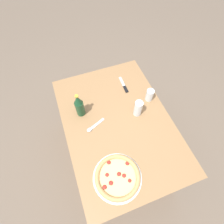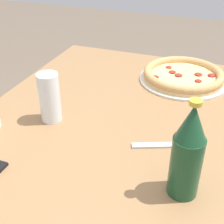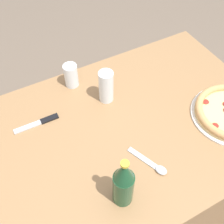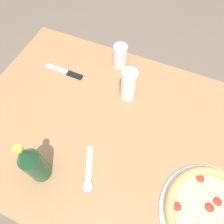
{
  "view_description": "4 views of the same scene",
  "coord_description": "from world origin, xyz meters",
  "px_view_note": "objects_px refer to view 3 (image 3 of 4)",
  "views": [
    {
      "loc": [
        -0.59,
        0.27,
        1.93
      ],
      "look_at": [
        0.09,
        0.02,
        0.74
      ],
      "focal_mm": 28.0,
      "sensor_mm": 36.0,
      "label": 1
    },
    {
      "loc": [
        0.71,
        0.28,
        1.22
      ],
      "look_at": [
        0.02,
        0.02,
        0.77
      ],
      "focal_mm": 50.0,
      "sensor_mm": 36.0,
      "label": 2
    },
    {
      "loc": [
        0.39,
        0.56,
        1.62
      ],
      "look_at": [
        0.06,
        -0.05,
        0.76
      ],
      "focal_mm": 45.0,
      "sensor_mm": 36.0,
      "label": 3
    },
    {
      "loc": [
        -0.12,
        0.34,
        1.48
      ],
      "look_at": [
        0.04,
        -0.05,
        0.75
      ],
      "focal_mm": 35.0,
      "sensor_mm": 36.0,
      "label": 4
    }
  ],
  "objects_px": {
    "glass_mango_juice": "(106,88)",
    "knife": "(39,123)",
    "spoon": "(154,165)",
    "beer_bottle": "(123,183)",
    "glass_iced_tea": "(71,76)"
  },
  "relations": [
    {
      "from": "glass_mango_juice",
      "to": "beer_bottle",
      "type": "distance_m",
      "value": 0.46
    },
    {
      "from": "glass_mango_juice",
      "to": "glass_iced_tea",
      "type": "distance_m",
      "value": 0.18
    },
    {
      "from": "beer_bottle",
      "to": "spoon",
      "type": "bearing_deg",
      "value": -162.72
    },
    {
      "from": "glass_iced_tea",
      "to": "beer_bottle",
      "type": "relative_size",
      "value": 0.47
    },
    {
      "from": "glass_iced_tea",
      "to": "spoon",
      "type": "distance_m",
      "value": 0.54
    },
    {
      "from": "knife",
      "to": "spoon",
      "type": "height_order",
      "value": "spoon"
    },
    {
      "from": "glass_iced_tea",
      "to": "knife",
      "type": "height_order",
      "value": "glass_iced_tea"
    },
    {
      "from": "glass_iced_tea",
      "to": "glass_mango_juice",
      "type": "bearing_deg",
      "value": 122.5
    },
    {
      "from": "glass_mango_juice",
      "to": "knife",
      "type": "bearing_deg",
      "value": -1.84
    },
    {
      "from": "beer_bottle",
      "to": "spoon",
      "type": "relative_size",
      "value": 1.44
    },
    {
      "from": "beer_bottle",
      "to": "knife",
      "type": "height_order",
      "value": "beer_bottle"
    },
    {
      "from": "glass_mango_juice",
      "to": "knife",
      "type": "relative_size",
      "value": 0.81
    },
    {
      "from": "glass_iced_tea",
      "to": "beer_bottle",
      "type": "xyz_separation_m",
      "value": [
        0.06,
        0.58,
        0.06
      ]
    },
    {
      "from": "beer_bottle",
      "to": "knife",
      "type": "bearing_deg",
      "value": -71.23
    },
    {
      "from": "beer_bottle",
      "to": "knife",
      "type": "relative_size",
      "value": 1.27
    }
  ]
}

